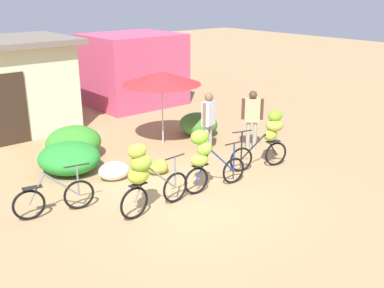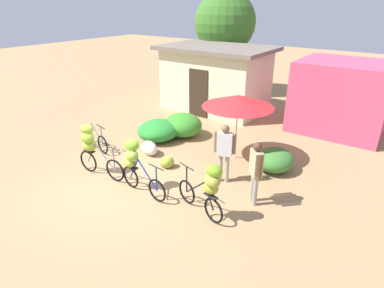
{
  "view_description": "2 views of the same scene",
  "coord_description": "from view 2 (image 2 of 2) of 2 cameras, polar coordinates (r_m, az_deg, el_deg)",
  "views": [
    {
      "loc": [
        -5.49,
        -6.86,
        4.2
      ],
      "look_at": [
        0.95,
        0.86,
        0.74
      ],
      "focal_mm": 42.86,
      "sensor_mm": 36.0,
      "label": 1
    },
    {
      "loc": [
        5.93,
        -5.19,
        4.57
      ],
      "look_at": [
        1.19,
        1.46,
        0.93
      ],
      "focal_mm": 30.28,
      "sensor_mm": 36.0,
      "label": 2
    }
  ],
  "objects": [
    {
      "name": "bicycle_near_pile",
      "position": [
        9.39,
        -17.25,
        -0.26
      ],
      "size": [
        1.69,
        0.44,
        1.48
      ],
      "color": "black",
      "rests_on": "ground"
    },
    {
      "name": "bicycle_by_shop",
      "position": [
        7.18,
        2.95,
        -7.27
      ],
      "size": [
        1.53,
        0.61,
        1.41
      ],
      "color": "black",
      "rests_on": "ground"
    },
    {
      "name": "person_vendor",
      "position": [
        7.74,
        11.19,
        -4.01
      ],
      "size": [
        0.44,
        0.43,
        1.62
      ],
      "color": "gray",
      "rests_on": "ground"
    },
    {
      "name": "hedge_bush_mid",
      "position": [
        9.71,
        14.33,
        -2.69
      ],
      "size": [
        1.09,
        1.2,
        0.66
      ],
      "primitive_type": "ellipsoid",
      "color": "#3C7930",
      "rests_on": "ground"
    },
    {
      "name": "produce_sack",
      "position": [
        10.49,
        -7.53,
        -0.7
      ],
      "size": [
        0.81,
        0.67,
        0.44
      ],
      "primitive_type": "ellipsoid",
      "rotation": [
        0.0,
        0.0,
        2.77
      ],
      "color": "silver",
      "rests_on": "ground"
    },
    {
      "name": "hedge_bush_front_left",
      "position": [
        11.53,
        -5.9,
        2.43
      ],
      "size": [
        1.44,
        1.54,
        0.7
      ],
      "primitive_type": "ellipsoid",
      "color": "#298B30",
      "rests_on": "ground"
    },
    {
      "name": "shop_pink",
      "position": [
        13.34,
        24.85,
        7.58
      ],
      "size": [
        3.2,
        2.8,
        2.58
      ],
      "primitive_type": "cube",
      "color": "#CA476A",
      "rests_on": "ground"
    },
    {
      "name": "tree_behind_building",
      "position": [
        17.35,
        5.85,
        20.46
      ],
      "size": [
        3.06,
        3.06,
        5.07
      ],
      "color": "brown",
      "rests_on": "ground"
    },
    {
      "name": "person_bystander",
      "position": [
        8.57,
        5.77,
        -0.66
      ],
      "size": [
        0.55,
        0.33,
        1.65
      ],
      "color": "gray",
      "rests_on": "ground"
    },
    {
      "name": "bicycle_leftmost",
      "position": [
        11.2,
        -16.63,
        0.78
      ],
      "size": [
        1.55,
        0.36,
        0.94
      ],
      "color": "black",
      "rests_on": "ground"
    },
    {
      "name": "bicycle_center_loaded",
      "position": [
        8.32,
        -10.08,
        -3.07
      ],
      "size": [
        1.61,
        0.43,
        1.4
      ],
      "color": "black",
      "rests_on": "ground"
    },
    {
      "name": "building_low",
      "position": [
        14.67,
        4.18,
        11.52
      ],
      "size": [
        4.75,
        3.18,
        2.77
      ],
      "color": "beige",
      "rests_on": "ground"
    },
    {
      "name": "market_umbrella",
      "position": [
        9.64,
        8.13,
        7.53
      ],
      "size": [
        2.14,
        2.14,
        2.05
      ],
      "color": "beige",
      "rests_on": "ground"
    },
    {
      "name": "hedge_bush_front_right",
      "position": [
        11.77,
        -1.6,
        3.38
      ],
      "size": [
        1.41,
        1.31,
        0.85
      ],
      "primitive_type": "ellipsoid",
      "color": "#388E29",
      "rests_on": "ground"
    },
    {
      "name": "ground_plane",
      "position": [
        9.12,
        -11.59,
        -6.62
      ],
      "size": [
        60.0,
        60.0,
        0.0
      ],
      "primitive_type": "plane",
      "color": "#A38155"
    },
    {
      "name": "banana_pile_on_ground",
      "position": [
        9.67,
        -4.48,
        -3.19
      ],
      "size": [
        0.57,
        0.49,
        0.35
      ],
      "color": "#8EA832",
      "rests_on": "ground"
    }
  ]
}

